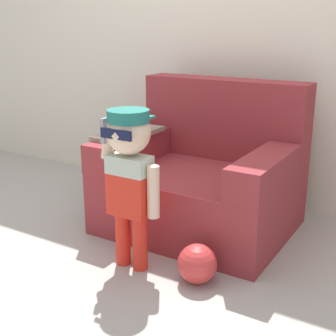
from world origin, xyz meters
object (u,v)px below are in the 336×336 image
armchair (204,177)px  toy_ball (197,264)px  person_child (130,165)px  side_table (117,162)px

armchair → toy_ball: 0.78m
person_child → side_table: size_ratio=1.96×
person_child → toy_ball: bearing=5.9°
toy_ball → side_table: bearing=144.3°
armchair → person_child: bearing=-95.7°
armchair → toy_ball: bearing=-65.0°
toy_ball → person_child: bearing=-174.1°
side_table → person_child: bearing=-49.0°
side_table → toy_ball: bearing=-35.7°
person_child → toy_ball: (0.39, 0.04, -0.48)m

